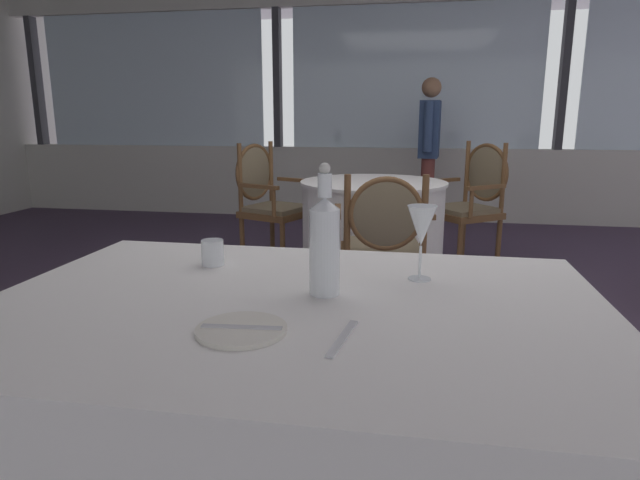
{
  "coord_description": "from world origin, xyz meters",
  "views": [
    {
      "loc": [
        0.07,
        -2.84,
        1.21
      ],
      "look_at": [
        -0.2,
        -1.35,
        0.86
      ],
      "focal_mm": 30.17,
      "sensor_mm": 36.0,
      "label": 1
    }
  ],
  "objects": [
    {
      "name": "dinner_fork",
      "position": [
        -0.07,
        -1.81,
        0.77
      ],
      "size": [
        0.04,
        0.19,
        0.0
      ],
      "primitive_type": "cube",
      "rotation": [
        0.0,
        0.0,
        1.43
      ],
      "color": "silver",
      "rests_on": "foreground_table"
    },
    {
      "name": "wine_glass",
      "position": [
        0.09,
        -1.36,
        0.91
      ],
      "size": [
        0.08,
        0.08,
        0.21
      ],
      "color": "white",
      "rests_on": "foreground_table"
    },
    {
      "name": "dining_chair_1_0",
      "position": [
        -0.1,
        0.04,
        0.55
      ],
      "size": [
        0.58,
        0.53,
        0.92
      ],
      "rotation": [
        0.0,
        0.0,
        8.0
      ],
      "color": "brown",
      "rests_on": "ground_plane"
    },
    {
      "name": "foreground_table",
      "position": [
        -0.22,
        -1.6,
        0.38
      ],
      "size": [
        1.55,
        1.08,
        0.76
      ],
      "color": "white",
      "rests_on": "ground_plane"
    },
    {
      "name": "background_table_1",
      "position": [
        -0.23,
        0.97,
        0.38
      ],
      "size": [
        1.04,
        1.04,
        0.76
      ],
      "color": "white",
      "rests_on": "ground_plane"
    },
    {
      "name": "water_tumbler",
      "position": [
        -0.54,
        -1.32,
        0.8
      ],
      "size": [
        0.07,
        0.07,
        0.08
      ],
      "primitive_type": "cylinder",
      "color": "white",
      "rests_on": "foreground_table"
    },
    {
      "name": "water_bottle",
      "position": [
        -0.15,
        -1.54,
        0.9
      ],
      "size": [
        0.08,
        0.08,
        0.34
      ],
      "color": "white",
      "rests_on": "foreground_table"
    },
    {
      "name": "ground_plane",
      "position": [
        0.0,
        0.0,
        0.0
      ],
      "size": [
        13.35,
        13.35,
        0.0
      ],
      "primitive_type": "plane",
      "color": "#47384C"
    },
    {
      "name": "butter_knife",
      "position": [
        -0.28,
        -1.81,
        0.77
      ],
      "size": [
        0.18,
        0.03,
        0.0
      ],
      "primitive_type": "cube",
      "rotation": [
        0.0,
        0.0,
        0.09
      ],
      "color": "silver",
      "rests_on": "foreground_table"
    },
    {
      "name": "window_wall_far",
      "position": [
        -0.0,
        3.65,
        1.08
      ],
      "size": [
        10.27,
        0.14,
        2.69
      ],
      "color": "beige",
      "rests_on": "ground_plane"
    },
    {
      "name": "dining_chair_1_2",
      "position": [
        -1.11,
        1.33,
        0.59
      ],
      "size": [
        0.6,
        0.63,
        1.01
      ],
      "rotation": [
        0.0,
        0.0,
        12.18
      ],
      "color": "brown",
      "rests_on": "ground_plane"
    },
    {
      "name": "dining_chair_1_1",
      "position": [
        0.52,
        1.56,
        0.59
      ],
      "size": [
        0.65,
        0.66,
        1.02
      ],
      "rotation": [
        0.0,
        0.0,
        10.09
      ],
      "color": "brown",
      "rests_on": "ground_plane"
    },
    {
      "name": "side_plate",
      "position": [
        -0.28,
        -1.81,
        0.77
      ],
      "size": [
        0.2,
        0.2,
        0.01
      ],
      "primitive_type": "cylinder",
      "color": "silver",
      "rests_on": "foreground_table"
    },
    {
      "name": "diner_person_0",
      "position": [
        0.19,
        3.05,
        0.91
      ],
      "size": [
        0.23,
        0.53,
        1.61
      ],
      "rotation": [
        0.0,
        0.0,
        3.05
      ],
      "color": "brown",
      "rests_on": "ground_plane"
    }
  ]
}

